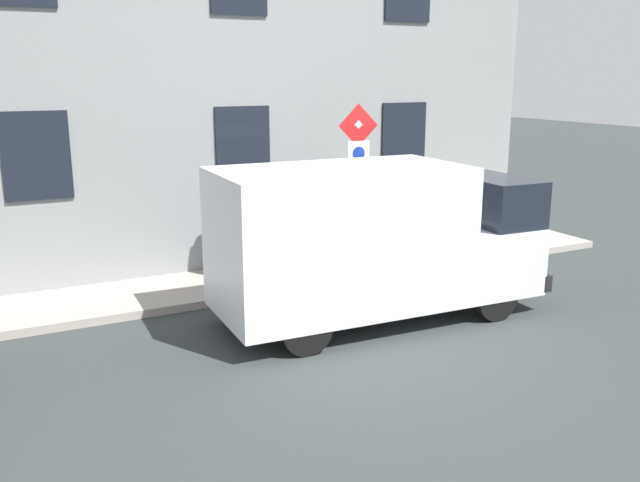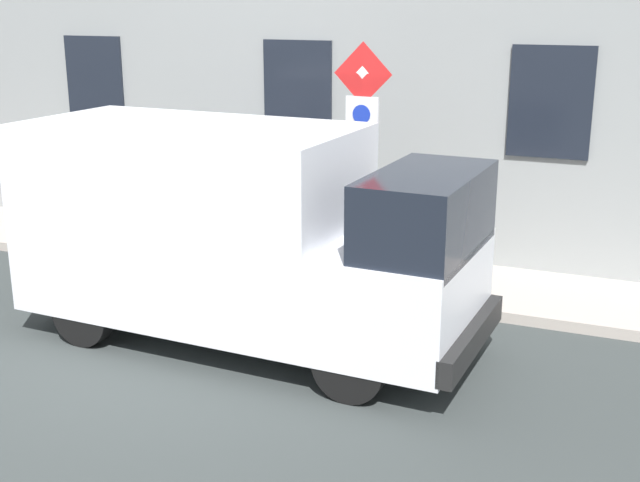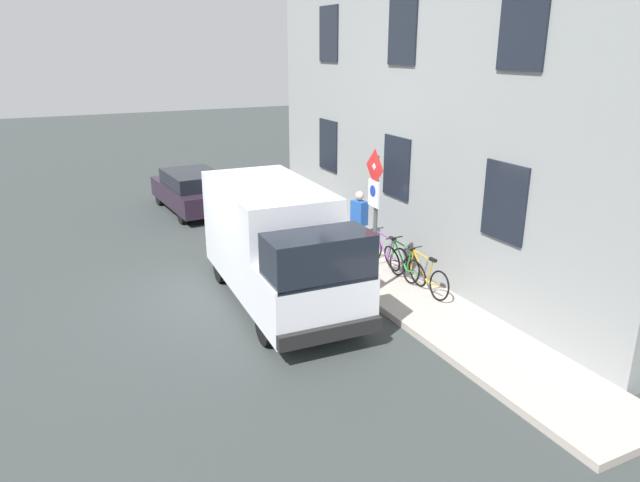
% 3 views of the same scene
% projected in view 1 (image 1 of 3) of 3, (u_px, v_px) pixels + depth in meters
% --- Properties ---
extents(ground_plane, '(80.00, 80.00, 0.00)m').
position_uv_depth(ground_plane, '(350.00, 342.00, 10.16)').
color(ground_plane, '#313737').
extents(sidewalk_slab, '(1.84, 15.51, 0.14)m').
position_uv_depth(sidewalk_slab, '(263.00, 279.00, 13.01)').
color(sidewalk_slab, '#A79D93').
rests_on(sidewalk_slab, ground_plane).
extents(building_facade, '(0.75, 13.51, 7.87)m').
position_uv_depth(building_facade, '(234.00, 70.00, 13.19)').
color(building_facade, gray).
rests_on(building_facade, ground_plane).
extents(sign_post_stacked, '(0.16, 0.56, 3.08)m').
position_uv_depth(sign_post_stacked, '(357.00, 166.00, 12.61)').
color(sign_post_stacked, '#474C47').
rests_on(sign_post_stacked, sidewalk_slab).
extents(delivery_van, '(2.21, 5.41, 2.50)m').
position_uv_depth(delivery_van, '(374.00, 239.00, 10.81)').
color(delivery_van, white).
rests_on(delivery_van, ground_plane).
extents(bicycle_orange, '(0.46, 1.71, 0.89)m').
position_uv_depth(bicycle_orange, '(349.00, 241.00, 14.15)').
color(bicycle_orange, black).
rests_on(bicycle_orange, sidewalk_slab).
extents(bicycle_green, '(0.46, 1.71, 0.89)m').
position_uv_depth(bicycle_green, '(315.00, 245.00, 13.79)').
color(bicycle_green, black).
rests_on(bicycle_green, sidewalk_slab).
extents(bicycle_purple, '(0.46, 1.72, 0.89)m').
position_uv_depth(bicycle_purple, '(278.00, 250.00, 13.44)').
color(bicycle_purple, black).
rests_on(bicycle_purple, sidewalk_slab).
extents(pedestrian, '(0.35, 0.45, 1.72)m').
position_uv_depth(pedestrian, '(230.00, 229.00, 12.69)').
color(pedestrian, '#262B47').
rests_on(pedestrian, sidewalk_slab).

